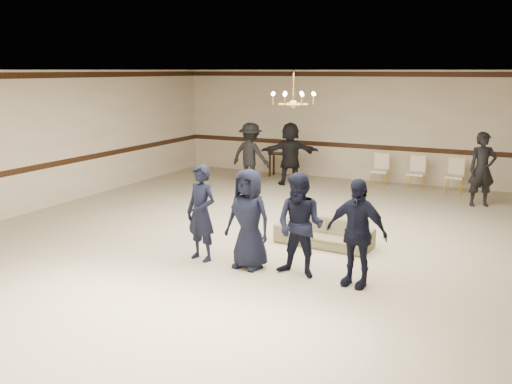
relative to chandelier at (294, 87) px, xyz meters
The scene contains 16 objects.
room 1.62m from the chandelier, 90.00° to the right, with size 12.01×14.01×3.21m.
chair_rail 6.27m from the chandelier, 90.00° to the left, with size 12.00×0.02×0.14m, color black.
crown_molding 5.99m from the chandelier, 90.00° to the left, with size 12.00×0.02×0.14m, color black.
chandelier is the anchor object (origin of this frame).
boy_a 3.15m from the chandelier, 107.59° to the right, with size 0.60×0.40×1.65m, color black.
boy_b 3.07m from the chandelier, 85.58° to the right, with size 0.81×0.53×1.65m, color black.
boy_c 3.25m from the chandelier, 64.76° to the right, with size 0.80×0.63×1.65m, color black.
boy_d 3.65m from the chandelier, 49.12° to the right, with size 0.97×0.40×1.65m, color black.
settee 2.83m from the chandelier, 33.83° to the right, with size 1.78×0.69×0.52m, color olive.
adult_left 5.04m from the chandelier, 126.82° to the left, with size 1.15×0.66×1.78m, color black.
adult_mid 5.19m from the chandelier, 113.07° to the left, with size 1.65×0.52×1.78m, color black.
adult_right 5.51m from the chandelier, 51.24° to the left, with size 0.65×0.43×1.78m, color black.
banquet_chair_left 5.77m from the chandelier, 84.62° to the left, with size 0.45×0.45×0.92m, color #EDDFC7, non-canonical shape.
banquet_chair_mid 5.93m from the chandelier, 74.03° to the left, with size 0.45×0.45×0.92m, color #EDDFC7, non-canonical shape.
banquet_chair_right 6.26m from the chandelier, 64.45° to the left, with size 0.45×0.45×0.92m, color #EDDFC7, non-canonical shape.
console_table 6.47m from the chandelier, 114.87° to the left, with size 0.87×0.37×0.73m, color black.
Camera 1 is at (4.19, -9.24, 3.20)m, focal length 39.73 mm.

